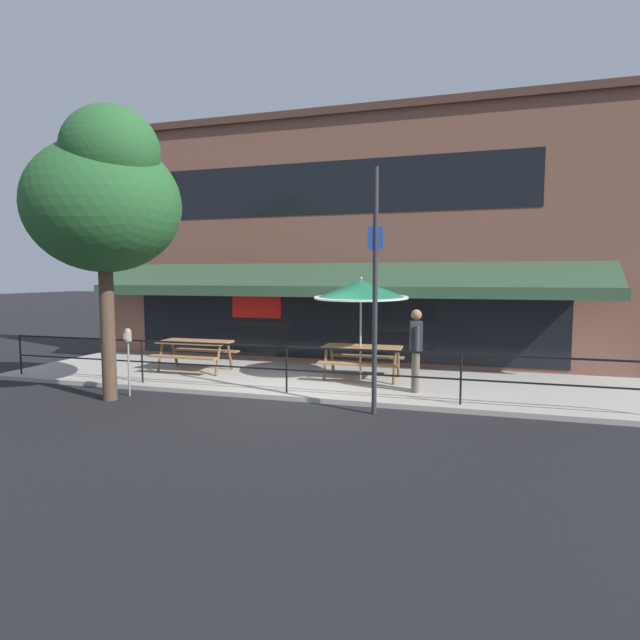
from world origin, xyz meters
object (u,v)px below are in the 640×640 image
at_px(street_tree_curbside, 105,197).
at_px(patio_umbrella_centre, 361,290).
at_px(picnic_table_centre, 362,353).
at_px(street_sign_pole, 375,290).
at_px(pedestrian_walking, 416,346).
at_px(picnic_table_left, 195,347).
at_px(parking_meter_near, 128,341).

bearing_deg(street_tree_curbside, patio_umbrella_centre, 32.66).
bearing_deg(picnic_table_centre, patio_umbrella_centre, -90.00).
relative_size(picnic_table_centre, street_sign_pole, 0.41).
distance_m(pedestrian_walking, street_tree_curbside, 6.84).
bearing_deg(picnic_table_left, pedestrian_walking, -7.59).
relative_size(picnic_table_left, street_sign_pole, 0.41).
bearing_deg(street_tree_curbside, picnic_table_left, 85.37).
xyz_separation_m(picnic_table_centre, parking_meter_near, (-4.40, -2.60, 0.44)).
distance_m(picnic_table_centre, parking_meter_near, 5.13).
bearing_deg(street_sign_pole, picnic_table_left, 154.90).
relative_size(picnic_table_left, street_tree_curbside, 0.32).
distance_m(picnic_table_centre, street_sign_pole, 3.07).
height_order(patio_umbrella_centre, parking_meter_near, patio_umbrella_centre).
relative_size(patio_umbrella_centre, pedestrian_walking, 1.39).
relative_size(picnic_table_left, picnic_table_centre, 1.00).
height_order(picnic_table_centre, parking_meter_near, parking_meter_near).
relative_size(picnic_table_left, parking_meter_near, 1.27).
xyz_separation_m(picnic_table_left, parking_meter_near, (-0.15, -2.39, 0.44)).
bearing_deg(picnic_table_left, street_sign_pole, -25.10).
bearing_deg(picnic_table_left, parking_meter_near, -93.67).
relative_size(picnic_table_left, pedestrian_walking, 1.05).
relative_size(pedestrian_walking, street_tree_curbside, 0.30).
relative_size(pedestrian_walking, street_sign_pole, 0.39).
height_order(parking_meter_near, street_sign_pole, street_sign_pole).
distance_m(picnic_table_centre, patio_umbrella_centre, 1.48).
bearing_deg(street_sign_pole, picnic_table_centre, 106.15).
height_order(picnic_table_left, patio_umbrella_centre, patio_umbrella_centre).
distance_m(picnic_table_left, street_sign_pole, 5.72).
height_order(street_sign_pole, street_tree_curbside, street_tree_curbside).
height_order(picnic_table_centre, street_tree_curbside, street_tree_curbside).
relative_size(parking_meter_near, street_sign_pole, 0.32).
bearing_deg(parking_meter_near, street_tree_curbside, -99.70).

